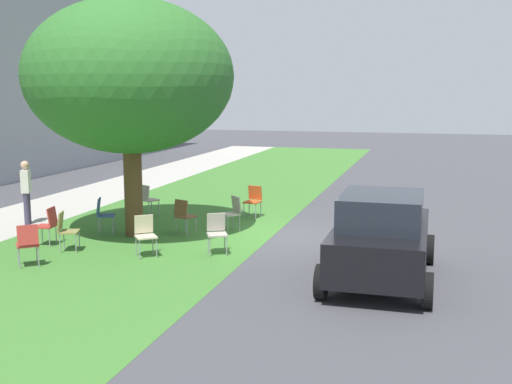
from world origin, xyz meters
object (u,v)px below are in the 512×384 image
(chair_6, at_px, (145,232))
(chair_4, at_px, (103,212))
(pedestrian_0, at_px, (26,190))
(chair_0, at_px, (184,214))
(chair_9, at_px, (217,230))
(parked_car, at_px, (381,236))
(chair_1, at_px, (148,198))
(chair_7, at_px, (253,199))
(chair_5, at_px, (48,223))
(chair_2, at_px, (28,242))
(street_tree, at_px, (130,77))
(chair_8, at_px, (233,211))
(chair_3, at_px, (66,228))

(chair_6, bearing_deg, chair_4, 48.54)
(chair_4, relative_size, pedestrian_0, 0.52)
(chair_0, height_order, chair_9, same)
(pedestrian_0, bearing_deg, parked_car, -105.05)
(chair_4, bearing_deg, chair_1, -2.49)
(chair_0, relative_size, parked_car, 0.24)
(chair_7, bearing_deg, chair_5, 140.62)
(chair_6, bearing_deg, chair_9, -66.21)
(chair_5, xyz_separation_m, parked_car, (-0.67, -7.54, 0.32))
(chair_2, relative_size, chair_9, 1.00)
(chair_4, distance_m, parked_car, 7.29)
(street_tree, xyz_separation_m, chair_1, (2.35, 0.75, -3.30))
(chair_0, relative_size, chair_4, 1.00)
(chair_1, distance_m, chair_7, 3.00)
(street_tree, xyz_separation_m, chair_6, (-1.73, -1.13, -3.30))
(chair_1, distance_m, chair_5, 3.86)
(chair_1, relative_size, chair_9, 1.00)
(chair_1, height_order, chair_9, same)
(chair_0, relative_size, chair_8, 1.00)
(chair_5, xyz_separation_m, chair_8, (2.57, -3.60, 0.00))
(street_tree, bearing_deg, chair_8, -62.78)
(chair_4, height_order, chair_9, same)
(chair_7, bearing_deg, pedestrian_0, 114.69)
(chair_3, xyz_separation_m, chair_5, (0.37, 0.70, 0.00))
(chair_4, xyz_separation_m, pedestrian_0, (0.40, 2.47, 0.41))
(chair_5, distance_m, pedestrian_0, 2.69)
(chair_8, bearing_deg, chair_1, 67.16)
(chair_1, relative_size, parked_car, 0.24)
(chair_1, xyz_separation_m, chair_8, (-1.23, -2.92, 0.00))
(chair_6, bearing_deg, parked_car, -94.46)
(chair_7, height_order, chair_9, same)
(chair_0, bearing_deg, pedestrian_0, 89.82)
(chair_1, distance_m, pedestrian_0, 3.24)
(chair_1, bearing_deg, pedestrian_0, 126.83)
(chair_1, xyz_separation_m, chair_3, (-4.16, -0.02, 0.00))
(chair_8, bearing_deg, chair_6, 159.94)
(chair_5, relative_size, chair_6, 1.00)
(chair_4, xyz_separation_m, chair_6, (-1.75, -1.98, 0.00))
(chair_2, height_order, parked_car, parked_car)
(chair_1, height_order, parked_car, parked_car)
(chair_6, height_order, chair_7, same)
(chair_3, xyz_separation_m, chair_6, (0.09, -1.87, 0.00))
(chair_7, height_order, pedestrian_0, pedestrian_0)
(chair_8, relative_size, chair_9, 1.00)
(chair_5, distance_m, chair_7, 5.70)
(chair_3, distance_m, chair_6, 1.87)
(chair_3, height_order, pedestrian_0, pedestrian_0)
(street_tree, xyz_separation_m, chair_5, (-1.45, 1.43, -3.30))
(chair_8, bearing_deg, pedestrian_0, 97.22)
(chair_1, bearing_deg, chair_9, -136.50)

